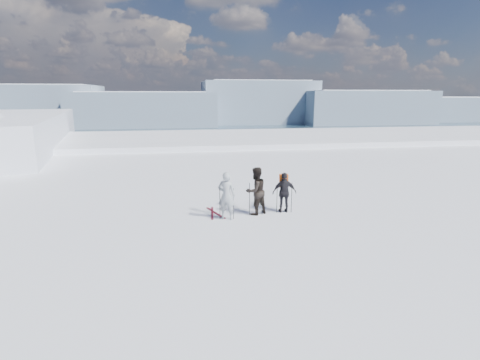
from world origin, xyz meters
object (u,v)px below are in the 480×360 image
object	(u,v)px
skis_loose	(214,213)
skier_pack	(284,193)
skier_dark	(256,191)
skier_grey	(227,196)

from	to	relation	value
skis_loose	skier_pack	bearing A→B (deg)	-6.11
skis_loose	skier_dark	bearing A→B (deg)	-13.05
skier_pack	skis_loose	world-z (taller)	skier_pack
skis_loose	skier_grey	bearing A→B (deg)	-61.88
skier_pack	skis_loose	bearing A→B (deg)	0.29
skier_grey	skier_pack	xyz separation A→B (m)	(2.52, 0.50, -0.11)
skier_dark	skier_grey	bearing A→B (deg)	-8.92
skier_dark	skier_pack	xyz separation A→B (m)	(1.25, 0.08, -0.14)
skier_pack	skier_dark	bearing A→B (deg)	9.99
skier_pack	skier_grey	bearing A→B (deg)	17.56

